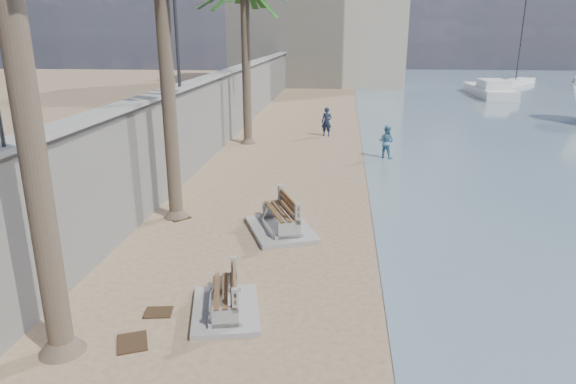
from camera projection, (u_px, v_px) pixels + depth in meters
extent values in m
cube|color=gray|center=(226.00, 107.00, 27.26)|extent=(0.45, 70.00, 3.50)
cube|color=gray|center=(225.00, 72.00, 26.73)|extent=(0.80, 70.00, 0.12)
cube|color=#B7AA93|center=(319.00, 18.00, 55.72)|extent=(18.00, 12.00, 14.00)
cube|color=gray|center=(226.00, 310.00, 10.64)|extent=(1.75, 2.23, 0.11)
cube|color=gray|center=(281.00, 229.00, 14.96)|extent=(2.45, 2.88, 0.13)
cylinder|color=brown|center=(23.00, 89.00, 7.95)|extent=(0.44, 0.44, 9.45)
cylinder|color=brown|center=(168.00, 85.00, 14.90)|extent=(0.42, 0.42, 8.17)
cylinder|color=brown|center=(246.00, 66.00, 25.60)|extent=(0.44, 0.44, 7.84)
cylinder|color=#2D2D33|center=(175.00, 16.00, 18.36)|extent=(0.12, 0.12, 5.00)
imported|color=#131F36|center=(327.00, 120.00, 28.31)|extent=(0.73, 0.57, 1.82)
imported|color=teal|center=(387.00, 140.00, 23.40)|extent=(1.01, 0.94, 1.67)
cube|color=silver|center=(515.00, 83.00, 55.50)|extent=(5.68, 6.82, 0.70)
cylinder|color=#2D2D33|center=(522.00, 31.00, 53.89)|extent=(0.12, 0.12, 10.22)
cube|color=#382616|center=(132.00, 342.00, 9.59)|extent=(0.76, 0.83, 0.03)
cube|color=#382616|center=(179.00, 218.00, 16.00)|extent=(0.77, 0.77, 0.03)
cube|color=#382616|center=(158.00, 312.00, 10.62)|extent=(0.62, 0.53, 0.03)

